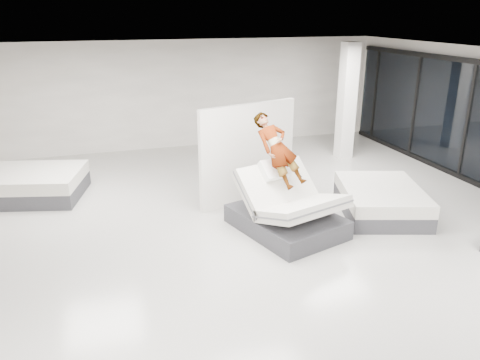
% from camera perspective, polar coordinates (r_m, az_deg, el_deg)
% --- Properties ---
extents(room, '(14.00, 14.04, 3.20)m').
position_cam_1_polar(room, '(7.84, 3.62, 2.26)').
color(room, '#ABA9A2').
rests_on(room, ground).
extents(hero_bed, '(2.05, 2.39, 1.32)m').
position_cam_1_polar(hero_bed, '(8.91, 5.78, -3.77)').
color(hero_bed, '#38383D').
rests_on(hero_bed, floor).
extents(person, '(0.97, 1.58, 1.23)m').
position_cam_1_polar(person, '(8.84, 4.62, 1.99)').
color(person, slate).
rests_on(person, hero_bed).
extents(remote, '(0.09, 0.15, 0.08)m').
position_cam_1_polar(remote, '(8.78, 7.14, 0.59)').
color(remote, black).
rests_on(remote, person).
extents(divider_panel, '(2.31, 0.79, 2.17)m').
position_cam_1_polar(divider_panel, '(10.07, 1.00, 3.23)').
color(divider_panel, silver).
rests_on(divider_panel, floor).
extents(flat_bed_right_far, '(2.10, 2.44, 0.57)m').
position_cam_1_polar(flat_bed_right_far, '(10.12, 16.80, -2.35)').
color(flat_bed_right_far, '#38383D').
rests_on(flat_bed_right_far, floor).
extents(flat_bed_left_far, '(2.56, 2.16, 0.61)m').
position_cam_1_polar(flat_bed_left_far, '(11.50, -24.18, -0.49)').
color(flat_bed_left_far, '#38383D').
rests_on(flat_bed_left_far, floor).
extents(column, '(0.40, 0.40, 3.20)m').
position_cam_1_polar(column, '(13.49, 12.89, 9.30)').
color(column, white).
rests_on(column, floor).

